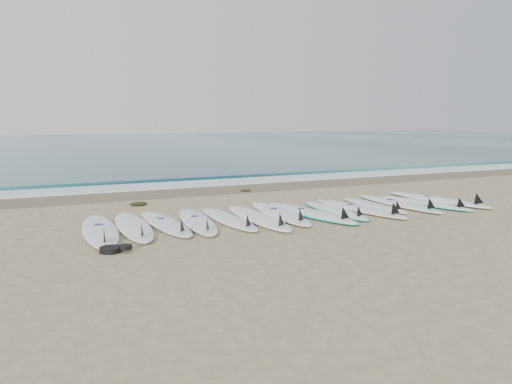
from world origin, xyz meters
name	(u,v)px	position (x,y,z in m)	size (l,w,h in m)	color
ground	(295,215)	(0.00, 0.00, 0.00)	(120.00, 120.00, 0.00)	#9C8B65
ocean	(92,144)	(0.00, 32.50, 0.01)	(120.00, 55.00, 0.03)	#265D61
wet_sand_band	(222,190)	(0.00, 4.10, 0.01)	(120.00, 1.80, 0.01)	brown
foam_band	(205,183)	(0.00, 5.50, 0.02)	(120.00, 1.40, 0.04)	silver
wave_crest	(190,177)	(0.00, 7.00, 0.05)	(120.00, 1.00, 0.10)	#265D61
surfboard_0	(100,230)	(-3.85, -0.07, 0.06)	(0.78, 2.86, 0.36)	white
surfboard_1	(134,226)	(-3.26, 0.05, 0.06)	(0.73, 2.77, 0.35)	white
surfboard_2	(166,223)	(-2.66, 0.07, 0.06)	(0.64, 2.63, 0.33)	silver
surfboard_3	(198,221)	(-2.08, 0.00, 0.06)	(0.92, 2.70, 0.34)	white
surfboard_4	(229,219)	(-1.46, -0.05, 0.06)	(0.54, 2.51, 0.32)	white
surfboard_5	(259,218)	(-0.90, -0.20, 0.06)	(0.67, 2.81, 0.36)	white
surfboard_6	(280,213)	(-0.31, 0.04, 0.06)	(0.83, 2.87, 0.36)	white
surfboard_7	(311,213)	(0.29, -0.15, 0.05)	(1.07, 2.88, 0.36)	white
surfboard_8	(336,210)	(0.93, -0.12, 0.05)	(0.68, 2.43, 0.31)	white
surfboard_9	(361,208)	(1.51, -0.20, 0.06)	(0.88, 2.80, 0.35)	white
surfboard_10	(374,205)	(2.08, 0.06, 0.05)	(0.52, 2.30, 0.29)	white
surfboard_11	(400,203)	(2.71, -0.05, 0.06)	(0.61, 2.79, 0.36)	white
surfboard_12	(426,203)	(3.33, -0.21, 0.05)	(0.98, 2.53, 0.31)	white
surfboard_13	(440,199)	(3.93, -0.03, 0.06)	(0.96, 2.95, 0.37)	white
seaweed_near	(138,204)	(-2.66, 2.53, 0.04)	(0.40, 0.31, 0.08)	black
seaweed_far	(246,191)	(0.45, 3.49, 0.03)	(0.31, 0.24, 0.06)	black
leash_coil	(114,249)	(-3.84, -1.38, 0.05)	(0.46, 0.36, 0.11)	black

